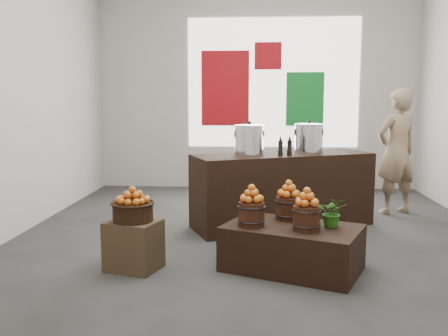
# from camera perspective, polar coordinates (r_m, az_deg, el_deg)

# --- Properties ---
(ground) EXTENTS (7.00, 7.00, 0.00)m
(ground) POSITION_cam_1_polar(r_m,az_deg,el_deg) (6.29, 3.68, -7.87)
(ground) COLOR #383836
(ground) RESTS_ON ground
(back_wall) EXTENTS (6.00, 0.04, 4.00)m
(back_wall) POSITION_cam_1_polar(r_m,az_deg,el_deg) (9.55, 3.80, 9.66)
(back_wall) COLOR #AFA9A2
(back_wall) RESTS_ON ground
(back_opening) EXTENTS (3.20, 0.02, 2.40)m
(back_opening) POSITION_cam_1_polar(r_m,az_deg,el_deg) (9.54, 5.62, 9.64)
(back_opening) COLOR white
(back_opening) RESTS_ON back_wall
(deco_red_left) EXTENTS (0.90, 0.04, 1.40)m
(deco_red_left) POSITION_cam_1_polar(r_m,az_deg,el_deg) (9.54, 0.14, 9.08)
(deco_red_left) COLOR maroon
(deco_red_left) RESTS_ON back_wall
(deco_green_right) EXTENTS (0.70, 0.04, 1.00)m
(deco_green_right) POSITION_cam_1_polar(r_m,az_deg,el_deg) (9.56, 9.23, 7.78)
(deco_green_right) COLOR #117024
(deco_green_right) RESTS_ON back_wall
(deco_red_upper) EXTENTS (0.50, 0.04, 0.50)m
(deco_red_upper) POSITION_cam_1_polar(r_m,az_deg,el_deg) (9.55, 5.05, 12.65)
(deco_red_upper) COLOR maroon
(deco_red_upper) RESTS_ON back_wall
(crate) EXTENTS (0.60, 0.54, 0.50)m
(crate) POSITION_cam_1_polar(r_m,az_deg,el_deg) (5.15, -10.28, -8.67)
(crate) COLOR brown
(crate) RESTS_ON ground
(wicker_basket) EXTENTS (0.40, 0.40, 0.18)m
(wicker_basket) POSITION_cam_1_polar(r_m,az_deg,el_deg) (5.06, -10.38, -4.99)
(wicker_basket) COLOR black
(wicker_basket) RESTS_ON crate
(apples_in_basket) EXTENTS (0.31, 0.31, 0.17)m
(apples_in_basket) POSITION_cam_1_polar(r_m,az_deg,el_deg) (5.03, -10.42, -3.05)
(apples_in_basket) COLOR #A00507
(apples_in_basket) RESTS_ON wicker_basket
(display_table) EXTENTS (1.51, 1.24, 0.45)m
(display_table) POSITION_cam_1_polar(r_m,az_deg,el_deg) (5.11, 7.80, -9.03)
(display_table) COLOR black
(display_table) RESTS_ON ground
(apple_bucket_front_left) EXTENTS (0.26, 0.26, 0.24)m
(apple_bucket_front_left) POSITION_cam_1_polar(r_m,az_deg,el_deg) (4.99, 3.15, -5.28)
(apple_bucket_front_left) COLOR #3B1E10
(apple_bucket_front_left) RESTS_ON display_table
(apples_in_bucket_front_left) EXTENTS (0.20, 0.20, 0.18)m
(apples_in_bucket_front_left) POSITION_cam_1_polar(r_m,az_deg,el_deg) (4.94, 3.17, -2.93)
(apples_in_bucket_front_left) COLOR #A00507
(apples_in_bucket_front_left) RESTS_ON apple_bucket_front_left
(apple_bucket_front_right) EXTENTS (0.26, 0.26, 0.24)m
(apple_bucket_front_right) POSITION_cam_1_polar(r_m,az_deg,el_deg) (4.88, 9.40, -5.67)
(apple_bucket_front_right) COLOR #3B1E10
(apple_bucket_front_right) RESTS_ON display_table
(apples_in_bucket_front_right) EXTENTS (0.20, 0.20, 0.18)m
(apples_in_bucket_front_right) POSITION_cam_1_polar(r_m,az_deg,el_deg) (4.83, 9.46, -3.28)
(apples_in_bucket_front_right) COLOR #A00507
(apples_in_bucket_front_right) RESTS_ON apple_bucket_front_right
(apple_bucket_rear) EXTENTS (0.26, 0.26, 0.24)m
(apple_bucket_rear) POSITION_cam_1_polar(r_m,az_deg,el_deg) (5.28, 7.37, -4.58)
(apple_bucket_rear) COLOR #3B1E10
(apple_bucket_rear) RESTS_ON display_table
(apples_in_bucket_rear) EXTENTS (0.20, 0.20, 0.18)m
(apples_in_bucket_rear) POSITION_cam_1_polar(r_m,az_deg,el_deg) (5.24, 7.41, -2.36)
(apples_in_bucket_rear) COLOR #A00507
(apples_in_bucket_rear) RESTS_ON apple_bucket_rear
(herb_garnish_right) EXTENTS (0.31, 0.28, 0.30)m
(herb_garnish_right) POSITION_cam_1_polar(r_m,az_deg,el_deg) (5.04, 12.30, -4.96)
(herb_garnish_right) COLOR #1E5512
(herb_garnish_right) RESTS_ON display_table
(herb_garnish_left) EXTENTS (0.18, 0.15, 0.29)m
(herb_garnish_left) POSITION_cam_1_polar(r_m,az_deg,el_deg) (5.33, 2.67, -4.13)
(herb_garnish_left) COLOR #1E5512
(herb_garnish_left) RESTS_ON display_table
(counter) EXTENTS (2.50, 1.68, 0.98)m
(counter) POSITION_cam_1_polar(r_m,az_deg,el_deg) (6.75, 6.70, -2.53)
(counter) COLOR black
(counter) RESTS_ON ground
(stock_pot_left) EXTENTS (0.37, 0.37, 0.37)m
(stock_pot_left) POSITION_cam_1_polar(r_m,az_deg,el_deg) (6.45, 2.90, 3.10)
(stock_pot_left) COLOR silver
(stock_pot_left) RESTS_ON counter
(stock_pot_center) EXTENTS (0.37, 0.37, 0.37)m
(stock_pot_center) POSITION_cam_1_polar(r_m,az_deg,el_deg) (6.84, 9.65, 3.28)
(stock_pot_center) COLOR silver
(stock_pot_center) RESTS_ON counter
(oil_cruets) EXTENTS (0.19, 0.13, 0.27)m
(oil_cruets) POSITION_cam_1_polar(r_m,az_deg,el_deg) (6.45, 7.76, 2.60)
(oil_cruets) COLOR black
(oil_cruets) RESTS_ON counter
(shopper) EXTENTS (0.80, 0.69, 1.86)m
(shopper) POSITION_cam_1_polar(r_m,az_deg,el_deg) (7.81, 19.12, 1.76)
(shopper) COLOR #8D7556
(shopper) RESTS_ON ground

